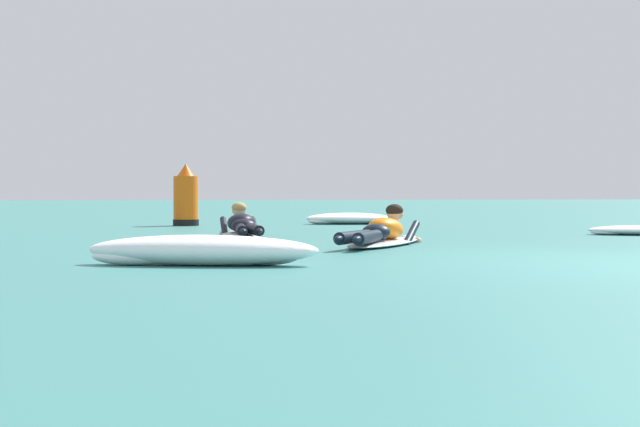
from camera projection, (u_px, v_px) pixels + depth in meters
ground_plane at (377, 225)px, 18.36m from camera, size 120.00×120.00×0.00m
surfer_near at (382, 234)px, 11.37m from camera, size 1.73×2.54×0.54m
surfer_far at (242, 227)px, 13.49m from camera, size 0.57×2.55×0.53m
whitewater_front at (639, 230)px, 14.23m from camera, size 1.60×1.13×0.14m
whitewater_mid_left at (203, 251)px, 8.32m from camera, size 2.12×1.11×0.27m
whitewater_mid_right at (349, 219)px, 19.07m from camera, size 1.80×1.03×0.23m
channel_marker_buoy at (186, 200)px, 18.18m from camera, size 0.49×0.49×1.18m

